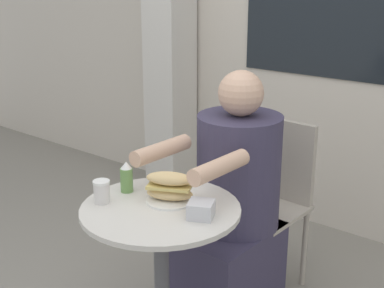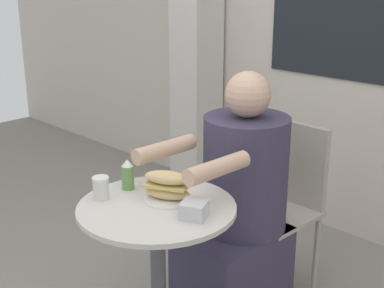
{
  "view_description": "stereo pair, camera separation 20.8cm",
  "coord_description": "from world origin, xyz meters",
  "px_view_note": "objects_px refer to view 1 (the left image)",
  "views": [
    {
      "loc": [
        1.24,
        -1.36,
        1.59
      ],
      "look_at": [
        0.0,
        0.19,
        0.94
      ],
      "focal_mm": 50.0,
      "sensor_mm": 36.0,
      "label": 1
    },
    {
      "loc": [
        1.39,
        -1.22,
        1.59
      ],
      "look_at": [
        0.0,
        0.19,
        0.94
      ],
      "focal_mm": 50.0,
      "sensor_mm": 36.0,
      "label": 2
    }
  ],
  "objects_px": {
    "cafe_table": "(161,256)",
    "diner_chair": "(272,189)",
    "seated_diner": "(232,216)",
    "sandwich_on_plate": "(170,188)",
    "condiment_bottle": "(127,177)",
    "drink_cup": "(102,191)"
  },
  "relations": [
    {
      "from": "seated_diner",
      "to": "drink_cup",
      "type": "xyz_separation_m",
      "value": [
        -0.19,
        -0.61,
        0.28
      ]
    },
    {
      "from": "seated_diner",
      "to": "sandwich_on_plate",
      "type": "xyz_separation_m",
      "value": [
        0.01,
        -0.44,
        0.29
      ]
    },
    {
      "from": "cafe_table",
      "to": "diner_chair",
      "type": "xyz_separation_m",
      "value": [
        -0.01,
        0.86,
        -0.01
      ]
    },
    {
      "from": "cafe_table",
      "to": "sandwich_on_plate",
      "type": "height_order",
      "value": "sandwich_on_plate"
    },
    {
      "from": "seated_diner",
      "to": "sandwich_on_plate",
      "type": "distance_m",
      "value": 0.53
    },
    {
      "from": "diner_chair",
      "to": "cafe_table",
      "type": "bearing_deg",
      "value": 92.49
    },
    {
      "from": "cafe_table",
      "to": "drink_cup",
      "type": "bearing_deg",
      "value": -152.06
    },
    {
      "from": "diner_chair",
      "to": "seated_diner",
      "type": "bearing_deg",
      "value": 91.25
    },
    {
      "from": "diner_chair",
      "to": "seated_diner",
      "type": "height_order",
      "value": "seated_diner"
    },
    {
      "from": "cafe_table",
      "to": "drink_cup",
      "type": "relative_size",
      "value": 8.33
    },
    {
      "from": "seated_diner",
      "to": "sandwich_on_plate",
      "type": "relative_size",
      "value": 5.9
    },
    {
      "from": "drink_cup",
      "to": "condiment_bottle",
      "type": "relative_size",
      "value": 0.7
    },
    {
      "from": "sandwich_on_plate",
      "to": "condiment_bottle",
      "type": "distance_m",
      "value": 0.2
    },
    {
      "from": "diner_chair",
      "to": "sandwich_on_plate",
      "type": "distance_m",
      "value": 0.84
    },
    {
      "from": "cafe_table",
      "to": "diner_chair",
      "type": "height_order",
      "value": "diner_chair"
    },
    {
      "from": "seated_diner",
      "to": "sandwich_on_plate",
      "type": "height_order",
      "value": "seated_diner"
    },
    {
      "from": "cafe_table",
      "to": "seated_diner",
      "type": "relative_size",
      "value": 0.63
    },
    {
      "from": "diner_chair",
      "to": "condiment_bottle",
      "type": "xyz_separation_m",
      "value": [
        -0.2,
        -0.83,
        0.28
      ]
    },
    {
      "from": "cafe_table",
      "to": "sandwich_on_plate",
      "type": "relative_size",
      "value": 3.7
    },
    {
      "from": "sandwich_on_plate",
      "to": "condiment_bottle",
      "type": "bearing_deg",
      "value": -170.0
    },
    {
      "from": "diner_chair",
      "to": "condiment_bottle",
      "type": "bearing_deg",
      "value": 78.71
    },
    {
      "from": "cafe_table",
      "to": "seated_diner",
      "type": "xyz_separation_m",
      "value": [
        -0.01,
        0.5,
        -0.03
      ]
    }
  ]
}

